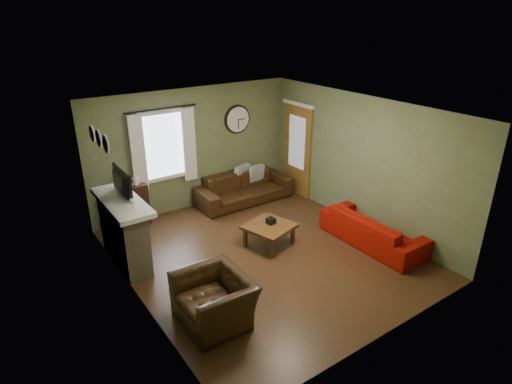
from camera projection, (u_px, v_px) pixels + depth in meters
floor at (264, 254)px, 7.68m from camera, size 4.60×5.20×0.00m
ceiling at (265, 110)px, 6.65m from camera, size 4.60×5.20×0.00m
wall_left at (131, 224)px, 5.96m from camera, size 0.00×5.20×2.60m
wall_right at (360, 162)px, 8.37m from camera, size 0.00×5.20×2.60m
wall_back at (194, 149)px, 9.13m from camera, size 4.60×0.00×2.60m
wall_front at (390, 255)px, 5.20m from camera, size 4.60×0.00×2.60m
fireplace at (124, 234)px, 7.23m from camera, size 0.40×1.40×1.10m
firebox at (137, 244)px, 7.43m from camera, size 0.04×0.60×0.55m
mantel at (122, 202)px, 7.01m from camera, size 0.58×1.60×0.08m
tv at (118, 187)px, 7.05m from camera, size 0.08×0.60×0.35m
tv_screen at (122, 183)px, 7.07m from camera, size 0.02×0.62×0.36m
medallion_left at (106, 144)px, 6.20m from camera, size 0.28×0.28×0.03m
medallion_mid at (99, 139)px, 6.46m from camera, size 0.28×0.28×0.03m
medallion_right at (92, 133)px, 6.73m from camera, size 0.28×0.28×0.03m
window_pane at (162, 146)px, 8.67m from camera, size 1.00×0.02×1.30m
curtain_rod at (161, 109)px, 8.29m from camera, size 0.03×0.03×1.50m
curtain_left at (138, 154)px, 8.32m from camera, size 0.28×0.04×1.55m
curtain_right at (189, 145)px, 8.90m from camera, size 0.28×0.04×1.55m
wall_clock at (238, 119)px, 9.47m from camera, size 0.64×0.06×0.64m
door at (297, 150)px, 9.85m from camera, size 0.05×0.90×2.10m
bookshelf at (130, 206)px, 8.52m from camera, size 0.73×0.31×0.86m
book at (125, 181)px, 8.33m from camera, size 0.23×0.25×0.02m
sofa_brown at (244, 188)px, 9.69m from camera, size 2.21×0.86×0.65m
pillow_left at (242, 174)px, 9.84m from camera, size 0.45×0.24×0.43m
pillow_right at (256, 173)px, 9.92m from camera, size 0.38×0.14×0.37m
sofa_red at (373, 229)px, 7.92m from camera, size 0.79×2.03×0.59m
armchair at (214, 300)px, 5.93m from camera, size 0.94×1.07×0.68m
coffee_table at (269, 235)px, 7.89m from camera, size 0.97×0.97×0.42m
tissue_box at (271, 224)px, 7.88m from camera, size 0.15×0.15×0.11m
wine_glass_a at (133, 205)px, 6.57m from camera, size 0.07×0.07×0.19m
wine_glass_b at (132, 204)px, 6.61m from camera, size 0.06×0.06×0.18m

